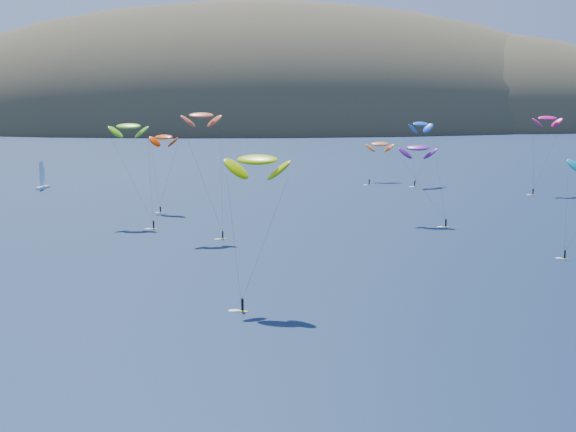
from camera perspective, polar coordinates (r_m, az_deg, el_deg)
The scene contains 10 objects.
island at distance 627.31m, azimuth 0.09°, elevation 5.58°, with size 730.00×300.00×210.00m.
sailboat at distance 259.19m, azimuth -17.05°, elevation 2.06°, with size 7.95×6.88×9.56m.
kitesurfer_1 at distance 208.37m, azimuth -8.84°, elevation 5.56°, with size 8.97×10.25×20.99m.
kitesurfer_2 at distance 119.03m, azimuth -2.21°, elevation 4.01°, with size 10.77×11.14×24.05m.
kitesurfer_3 at distance 190.46m, azimuth -11.28°, elevation 6.27°, with size 11.33×13.02×24.97m.
kitesurfer_4 at distance 260.68m, azimuth 9.42°, elevation 6.47°, with size 10.48×10.67×22.01m.
kitesurfer_6 at distance 190.73m, azimuth 9.22°, elevation 4.80°, with size 10.10×12.59×19.78m.
kitesurfer_8 at distance 250.63m, azimuth 17.97°, elevation 6.63°, with size 10.90×8.29×24.49m.
kitesurfer_9 at distance 172.70m, azimuth -6.19°, elevation 7.12°, with size 9.16×9.33×27.93m.
kitesurfer_11 at distance 268.61m, azimuth 6.55°, elevation 5.11°, with size 11.01×14.17×14.75m.
Camera 1 is at (-20.05, -60.61, 32.78)m, focal length 50.00 mm.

